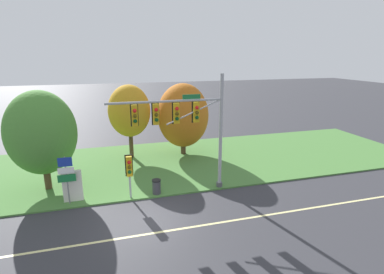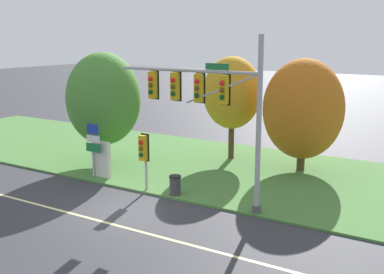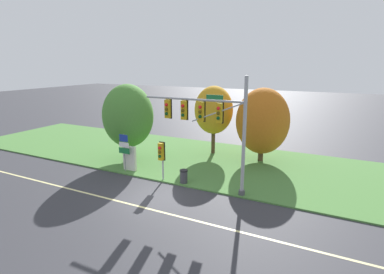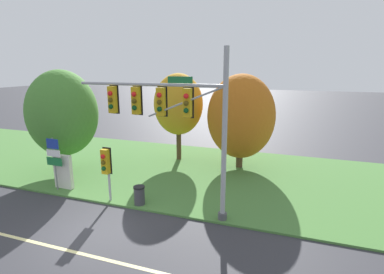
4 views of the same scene
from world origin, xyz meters
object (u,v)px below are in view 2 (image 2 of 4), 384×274
object	(u,v)px
traffic_signal_mast	(209,100)
route_sign_post	(93,143)
tree_nearest_road	(103,99)
pedestrian_signal_near_kerb	(144,151)
info_kiosk	(101,159)
tree_left_of_mast	(232,93)
tree_behind_signpost	(303,109)
trash_bin	(175,185)

from	to	relation	value
traffic_signal_mast	route_sign_post	xyz separation A→B (m)	(-6.99, 0.19, -2.73)
traffic_signal_mast	tree_nearest_road	xyz separation A→B (m)	(-8.53, 2.78, -0.85)
pedestrian_signal_near_kerb	info_kiosk	xyz separation A→B (m)	(-3.30, 0.67, -1.02)
pedestrian_signal_near_kerb	tree_left_of_mast	distance (m)	8.00
tree_nearest_road	info_kiosk	size ratio (longest dim) A/B	3.37
tree_nearest_road	pedestrian_signal_near_kerb	bearing A→B (deg)	-30.21
info_kiosk	tree_nearest_road	bearing A→B (deg)	127.59
tree_behind_signpost	pedestrian_signal_near_kerb	bearing A→B (deg)	-124.85
traffic_signal_mast	trash_bin	world-z (taller)	traffic_signal_mast
pedestrian_signal_near_kerb	tree_nearest_road	size ratio (longest dim) A/B	0.43
pedestrian_signal_near_kerb	trash_bin	xyz separation A→B (m)	(1.61, 0.25, -1.50)
tree_left_of_mast	tree_behind_signpost	distance (m)	4.50
tree_nearest_road	trash_bin	xyz separation A→B (m)	(6.66, -2.69, -3.28)
traffic_signal_mast	trash_bin	xyz separation A→B (m)	(-1.86, 0.09, -4.12)
tree_nearest_road	info_kiosk	world-z (taller)	tree_nearest_road
tree_behind_signpost	trash_bin	bearing A→B (deg)	-116.38
tree_left_of_mast	tree_behind_signpost	bearing A→B (deg)	-3.60
pedestrian_signal_near_kerb	route_sign_post	bearing A→B (deg)	174.33
tree_left_of_mast	trash_bin	xyz separation A→B (m)	(0.90, -7.46, -3.50)
traffic_signal_mast	tree_nearest_road	size ratio (longest dim) A/B	1.15
tree_nearest_road	tree_left_of_mast	size ratio (longest dim) A/B	1.05
pedestrian_signal_near_kerb	route_sign_post	xyz separation A→B (m)	(-3.52, 0.35, -0.10)
info_kiosk	trash_bin	xyz separation A→B (m)	(4.92, -0.42, -0.47)
pedestrian_signal_near_kerb	tree_nearest_road	world-z (taller)	tree_nearest_road
traffic_signal_mast	info_kiosk	bearing A→B (deg)	175.65
tree_left_of_mast	tree_behind_signpost	size ratio (longest dim) A/B	1.00
pedestrian_signal_near_kerb	tree_nearest_road	distance (m)	6.11
route_sign_post	trash_bin	size ratio (longest dim) A/B	3.13
traffic_signal_mast	pedestrian_signal_near_kerb	xyz separation A→B (m)	(-3.48, -0.16, -2.63)
tree_behind_signpost	info_kiosk	size ratio (longest dim) A/B	3.23
route_sign_post	tree_behind_signpost	distance (m)	11.32
tree_nearest_road	tree_left_of_mast	bearing A→B (deg)	39.62
tree_left_of_mast	tree_behind_signpost	xyz separation A→B (m)	(4.46, -0.28, -0.56)
route_sign_post	tree_nearest_road	bearing A→B (deg)	120.61
route_sign_post	tree_left_of_mast	distance (m)	8.75
tree_behind_signpost	info_kiosk	xyz separation A→B (m)	(-8.48, -6.76, -2.46)
traffic_signal_mast	info_kiosk	size ratio (longest dim) A/B	3.88
tree_left_of_mast	tree_behind_signpost	world-z (taller)	tree_behind_signpost
traffic_signal_mast	tree_left_of_mast	distance (m)	8.07
tree_left_of_mast	info_kiosk	xyz separation A→B (m)	(-4.02, -7.04, -3.03)
traffic_signal_mast	pedestrian_signal_near_kerb	size ratio (longest dim) A/B	2.65
info_kiosk	traffic_signal_mast	bearing A→B (deg)	-4.35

